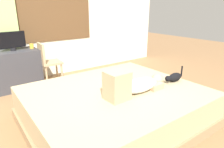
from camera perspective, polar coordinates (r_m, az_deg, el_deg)
The scene contains 10 objects.
ground_plane at distance 2.87m, azimuth -0.86°, elevation -13.41°, with size 16.00×16.00×0.00m, color olive.
back_wall_with_window at distance 4.69m, azimuth -19.50°, elevation 16.67°, with size 6.40×0.14×2.90m.
bed at distance 2.76m, azimuth 0.78°, elevation -9.15°, with size 2.25×1.93×0.47m.
person_lying at distance 2.54m, azimuth 6.36°, elevation -3.04°, with size 0.94×0.29×0.34m.
cat at distance 3.07m, azimuth 17.17°, elevation -0.90°, with size 0.36×0.11×0.21m.
desk at distance 4.29m, azimuth -25.83°, elevation 1.10°, with size 0.90×0.56×0.74m.
tv_monitor at distance 4.18m, azimuth -26.49°, elevation 8.41°, with size 0.48×0.10×0.35m.
cup at distance 4.27m, azimuth -21.82°, elevation 7.36°, with size 0.08×0.08×0.09m, color gold.
chair_by_desk at distance 4.17m, azimuth -17.88°, elevation 3.60°, with size 0.40×0.40×0.86m.
curtain_left at distance 4.42m, azimuth -28.08°, elevation 12.97°, with size 0.44×0.06×2.50m, color #ADCC75.
Camera 1 is at (-1.40, -1.99, 1.52)m, focal length 32.27 mm.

